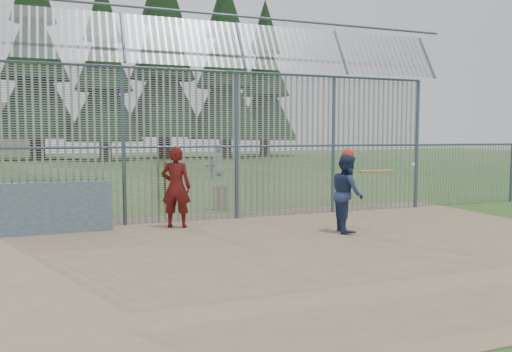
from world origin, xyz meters
name	(u,v)px	position (x,y,z in m)	size (l,w,h in m)	color
ground	(290,245)	(0.00, 0.00, 0.00)	(120.00, 120.00, 0.00)	#2D511E
dirt_infield	(300,249)	(0.00, -0.50, 0.01)	(14.00, 10.00, 0.02)	#756047
dugout_wall	(56,208)	(-4.60, 2.90, 0.62)	(2.50, 0.12, 1.20)	#38566B
batter	(347,193)	(1.82, 0.74, 0.94)	(0.89, 0.70, 1.84)	navy
onlooker	(176,187)	(-1.84, 2.73, 1.02)	(0.73, 0.48, 2.01)	maroon
bg_kid_standing	(218,160)	(3.69, 17.85, 0.90)	(0.88, 0.57, 1.80)	gray
bg_kid_seated	(211,169)	(2.84, 16.33, 0.51)	(0.60, 0.25, 1.02)	slate
batting_gear	(353,157)	(1.96, 0.71, 1.78)	(1.95, 0.39, 0.58)	red
trash_can	(221,198)	(0.07, 5.26, 0.38)	(0.56, 0.56, 0.82)	gray
backstop_fence	(298,133)	(1.81, 3.43, 2.36)	(20.09, 0.81, 5.30)	#47566B
conifer_row	(132,48)	(1.93, 41.51, 10.83)	(38.48, 12.26, 20.20)	#332319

